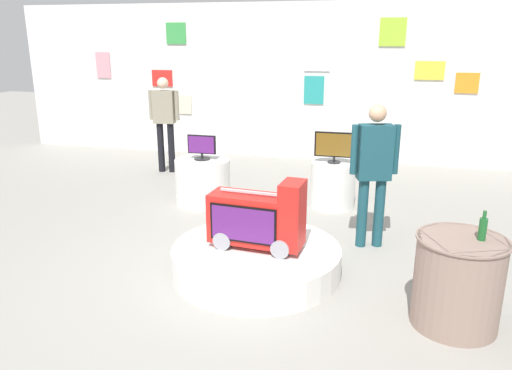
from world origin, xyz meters
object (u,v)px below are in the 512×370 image
at_px(bottle_on_side_table, 483,228).
at_px(shopper_browsing_rear, 374,166).
at_px(side_table_round, 458,281).
at_px(shopper_browsing_near_truck, 165,117).
at_px(tv_on_left_rear, 335,146).
at_px(main_display_pedestal, 256,260).
at_px(display_pedestal_left_rear, 333,185).
at_px(display_pedestal_center_rear, 203,181).
at_px(novelty_firetruck_tv, 258,220).
at_px(tv_on_center_rear, 202,147).

height_order(bottle_on_side_table, shopper_browsing_rear, shopper_browsing_rear).
xyz_separation_m(side_table_round, shopper_browsing_near_truck, (-4.53, 4.16, 0.60)).
relative_size(tv_on_left_rear, bottle_on_side_table, 2.27).
bearing_deg(main_display_pedestal, side_table_round, -15.64).
relative_size(main_display_pedestal, shopper_browsing_rear, 1.05).
bearing_deg(bottle_on_side_table, display_pedestal_left_rear, 117.08).
relative_size(main_display_pedestal, display_pedestal_left_rear, 2.66).
xyz_separation_m(main_display_pedestal, display_pedestal_left_rear, (0.58, 2.36, 0.19)).
relative_size(bottle_on_side_table, shopper_browsing_rear, 0.15).
relative_size(main_display_pedestal, display_pedestal_center_rear, 2.16).
bearing_deg(display_pedestal_center_rear, display_pedestal_left_rear, 7.96).
bearing_deg(tv_on_left_rear, main_display_pedestal, -103.72).
bearing_deg(shopper_browsing_near_truck, bottle_on_side_table, -41.68).
xyz_separation_m(novelty_firetruck_tv, display_pedestal_left_rear, (0.56, 2.37, -0.27)).
bearing_deg(tv_on_center_rear, display_pedestal_left_rear, 8.07).
xyz_separation_m(tv_on_left_rear, display_pedestal_center_rear, (-1.92, -0.26, -0.59)).
xyz_separation_m(main_display_pedestal, display_pedestal_center_rear, (-1.35, 2.09, 0.19)).
height_order(tv_on_center_rear, side_table_round, tv_on_center_rear).
distance_m(tv_on_left_rear, display_pedestal_center_rear, 2.03).
height_order(main_display_pedestal, display_pedestal_center_rear, display_pedestal_center_rear).
distance_m(display_pedestal_left_rear, shopper_browsing_near_truck, 3.50).
xyz_separation_m(display_pedestal_center_rear, side_table_round, (3.26, -2.63, 0.08)).
distance_m(display_pedestal_left_rear, tv_on_left_rear, 0.59).
relative_size(tv_on_left_rear, shopper_browsing_near_truck, 0.33).
xyz_separation_m(main_display_pedestal, tv_on_left_rear, (0.58, 2.36, 0.77)).
distance_m(display_pedestal_left_rear, display_pedestal_center_rear, 1.94).
bearing_deg(main_display_pedestal, tv_on_center_rear, 122.84).
bearing_deg(bottle_on_side_table, display_pedestal_center_rear, 142.35).
height_order(side_table_round, shopper_browsing_rear, shopper_browsing_rear).
distance_m(display_pedestal_center_rear, side_table_round, 4.19).
xyz_separation_m(bottle_on_side_table, shopper_browsing_rear, (-0.91, 1.56, 0.08)).
height_order(tv_on_center_rear, shopper_browsing_rear, shopper_browsing_rear).
distance_m(tv_on_center_rear, side_table_round, 4.21).
xyz_separation_m(display_pedestal_left_rear, shopper_browsing_near_truck, (-3.19, 1.26, 0.68)).
distance_m(tv_on_center_rear, bottle_on_side_table, 4.29).
xyz_separation_m(novelty_firetruck_tv, bottle_on_side_table, (2.04, -0.52, 0.31)).
xyz_separation_m(display_pedestal_center_rear, shopper_browsing_rear, (2.49, -1.06, 0.66)).
height_order(novelty_firetruck_tv, shopper_browsing_rear, shopper_browsing_rear).
bearing_deg(display_pedestal_left_rear, bottle_on_side_table, -62.92).
bearing_deg(shopper_browsing_rear, tv_on_center_rear, 157.01).
bearing_deg(shopper_browsing_near_truck, main_display_pedestal, -54.20).
bearing_deg(shopper_browsing_rear, side_table_round, -63.87).
relative_size(tv_on_center_rear, shopper_browsing_rear, 0.25).
relative_size(tv_on_center_rear, side_table_round, 0.53).
relative_size(novelty_firetruck_tv, tv_on_center_rear, 2.34).
bearing_deg(tv_on_center_rear, novelty_firetruck_tv, -56.90).
xyz_separation_m(display_pedestal_center_rear, tv_on_center_rear, (0.00, -0.00, 0.52)).
bearing_deg(side_table_round, tv_on_left_rear, 114.85).
distance_m(novelty_firetruck_tv, side_table_round, 1.98).
height_order(main_display_pedestal, bottle_on_side_table, bottle_on_side_table).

